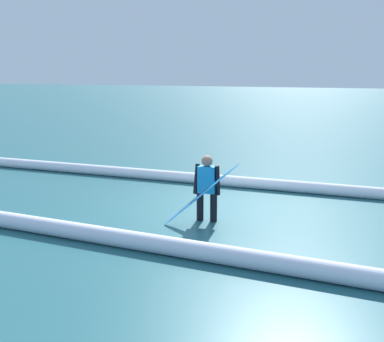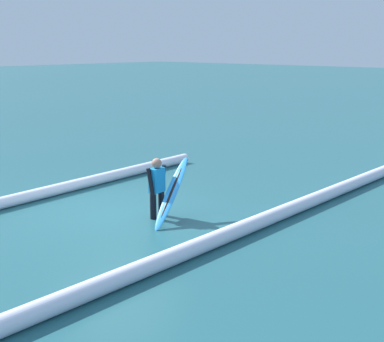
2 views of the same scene
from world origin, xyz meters
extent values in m
plane|color=#235C64|center=(0.00, 0.00, 0.00)|extent=(162.00, 162.00, 0.00)
cylinder|color=black|center=(-0.60, 0.91, 0.29)|extent=(0.14, 0.14, 0.57)
cylinder|color=black|center=(-0.32, 0.94, 0.29)|extent=(0.14, 0.14, 0.57)
cube|color=#198CD8|center=(-0.46, 0.92, 0.84)|extent=(0.36, 0.24, 0.53)
sphere|color=#956E5F|center=(-0.46, 0.92, 1.21)|extent=(0.22, 0.22, 0.22)
cylinder|color=black|center=(-0.67, 0.90, 0.84)|extent=(0.09, 0.16, 0.60)
cylinder|color=black|center=(-0.24, 0.95, 0.84)|extent=(0.09, 0.21, 0.60)
ellipsoid|color=#268CE5|center=(-0.50, 1.32, 0.63)|extent=(1.48, 0.68, 1.28)
ellipsoid|color=black|center=(-0.50, 1.32, 0.63)|extent=(1.16, 0.44, 1.03)
cylinder|color=white|center=(2.36, -2.13, 0.14)|extent=(14.53, 0.75, 0.29)
cylinder|color=white|center=(2.30, 2.93, 0.15)|extent=(25.49, 0.86, 0.31)
camera|label=1|loc=(-4.28, 10.19, 2.95)|focal=48.79mm
camera|label=2|loc=(7.09, 8.74, 3.66)|focal=48.64mm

